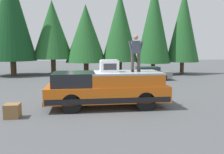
{
  "coord_description": "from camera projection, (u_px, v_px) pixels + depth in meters",
  "views": [
    {
      "loc": [
        -10.67,
        0.52,
        2.7
      ],
      "look_at": [
        0.38,
        -0.94,
        1.35
      ],
      "focal_mm": 37.24,
      "sensor_mm": 36.0,
      "label": 1
    }
  ],
  "objects": [
    {
      "name": "ground_plane",
      "position": [
        93.0,
        107.0,
        10.9
      ],
      "size": [
        90.0,
        90.0,
        0.0
      ],
      "primitive_type": "plane",
      "color": "#4C4F51"
    },
    {
      "name": "pickup_truck",
      "position": [
        107.0,
        89.0,
        10.76
      ],
      "size": [
        2.01,
        5.54,
        1.65
      ],
      "color": "orange",
      "rests_on": "ground"
    },
    {
      "name": "compressor_unit",
      "position": [
        109.0,
        66.0,
        10.67
      ],
      "size": [
        0.65,
        0.84,
        0.56
      ],
      "color": "silver",
      "rests_on": "pickup_truck"
    },
    {
      "name": "person_on_truck_bed",
      "position": [
        136.0,
        52.0,
        10.71
      ],
      "size": [
        0.29,
        0.72,
        1.69
      ],
      "color": "#423D38",
      "rests_on": "pickup_truck"
    },
    {
      "name": "parked_car_grey",
      "position": [
        147.0,
        73.0,
        20.26
      ],
      "size": [
        1.64,
        4.1,
        1.16
      ],
      "color": "gray",
      "rests_on": "ground"
    },
    {
      "name": "wooden_crate",
      "position": [
        13.0,
        111.0,
        9.12
      ],
      "size": [
        0.56,
        0.56,
        0.56
      ],
      "primitive_type": "cube",
      "color": "olive",
      "rests_on": "ground"
    },
    {
      "name": "conifer_far_left",
      "position": [
        183.0,
        26.0,
        24.55
      ],
      "size": [
        3.43,
        3.43,
        8.99
      ],
      "color": "#4C3826",
      "rests_on": "ground"
    },
    {
      "name": "conifer_left",
      "position": [
        154.0,
        23.0,
        24.07
      ],
      "size": [
        3.57,
        3.57,
        9.55
      ],
      "color": "#4C3826",
      "rests_on": "ground"
    },
    {
      "name": "conifer_center_left",
      "position": [
        120.0,
        27.0,
        24.84
      ],
      "size": [
        3.9,
        3.9,
        8.76
      ],
      "color": "#4C3826",
      "rests_on": "ground"
    },
    {
      "name": "conifer_center_right",
      "position": [
        86.0,
        34.0,
        24.78
      ],
      "size": [
        4.37,
        4.37,
        7.42
      ],
      "color": "#4C3826",
      "rests_on": "ground"
    },
    {
      "name": "conifer_right",
      "position": [
        52.0,
        30.0,
        24.69
      ],
      "size": [
        4.3,
        4.3,
        7.84
      ],
      "color": "#4C3826",
      "rests_on": "ground"
    },
    {
      "name": "conifer_far_right",
      "position": [
        11.0,
        14.0,
        23.07
      ],
      "size": [
        4.73,
        4.73,
        10.87
      ],
      "color": "#4C3826",
      "rests_on": "ground"
    }
  ]
}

